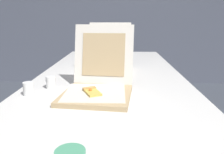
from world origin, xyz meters
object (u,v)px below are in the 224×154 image
pizza_box_middle (109,63)px  cup_white_near_center (51,82)px  cup_white_near_left (29,89)px  cup_white_far (80,63)px  pizza_box_front (98,85)px  table (110,85)px

pizza_box_middle → cup_white_near_center: 0.56m
cup_white_near_left → cup_white_far: 0.72m
cup_white_near_center → cup_white_near_left: size_ratio=1.00×
pizza_box_front → cup_white_far: size_ratio=6.64×
pizza_box_middle → table: bearing=-83.8°
cup_white_near_center → cup_white_far: 0.58m
cup_white_far → table: bearing=-54.6°
cup_white_near_center → cup_white_near_left: same height
pizza_box_front → cup_white_near_left: 0.35m
cup_white_far → pizza_box_middle: bearing=-25.1°
pizza_box_middle → cup_white_near_center: pizza_box_middle is taller
table → cup_white_far: 0.45m
pizza_box_middle → cup_white_near_center: bearing=-121.0°
pizza_box_front → pizza_box_middle: bearing=93.6°
pizza_box_middle → cup_white_far: pizza_box_middle is taller
pizza_box_middle → cup_white_near_left: size_ratio=6.20×
pizza_box_middle → cup_white_near_center: (-0.30, -0.47, -0.02)m
pizza_box_front → cup_white_far: 0.71m
pizza_box_middle → cup_white_near_left: (-0.38, -0.59, -0.02)m
table → pizza_box_front: pizza_box_front is taller
pizza_box_middle → pizza_box_front: bearing=-91.1°
cup_white_near_center → pizza_box_front: bearing=-19.7°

